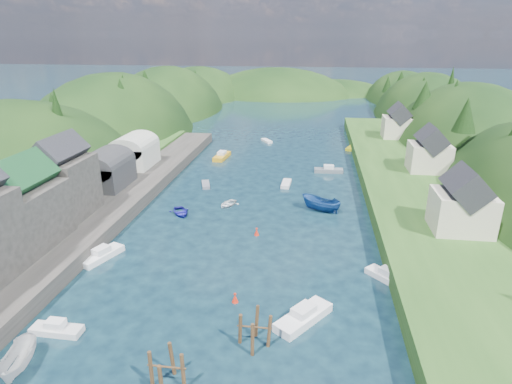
# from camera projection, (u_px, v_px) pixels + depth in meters

# --- Properties ---
(ground) EXTENTS (600.00, 600.00, 0.00)m
(ground) POSITION_uv_depth(u_px,v_px,m) (271.00, 173.00, 85.01)
(ground) COLOR black
(ground) RESTS_ON ground
(hillside_left) EXTENTS (44.00, 245.56, 52.00)m
(hillside_left) POSITION_uv_depth(u_px,v_px,m) (117.00, 167.00, 116.82)
(hillside_left) COLOR black
(hillside_left) RESTS_ON ground
(hillside_right) EXTENTS (36.00, 245.56, 48.00)m
(hillside_right) POSITION_uv_depth(u_px,v_px,m) (463.00, 179.00, 105.01)
(hillside_right) COLOR black
(hillside_right) RESTS_ON ground
(far_hills) EXTENTS (103.00, 68.00, 44.00)m
(far_hills) POSITION_uv_depth(u_px,v_px,m) (301.00, 116.00, 203.83)
(far_hills) COLOR black
(far_hills) RESTS_ON ground
(hill_trees) EXTENTS (91.76, 146.42, 12.83)m
(hill_trees) POSITION_uv_depth(u_px,v_px,m) (280.00, 105.00, 95.10)
(hill_trees) COLOR black
(hill_trees) RESTS_ON ground
(quay_left) EXTENTS (12.00, 110.00, 2.00)m
(quay_left) POSITION_uv_depth(u_px,v_px,m) (79.00, 223.00, 59.88)
(quay_left) COLOR #2D2B28
(quay_left) RESTS_ON ground
(terrace_left_grass) EXTENTS (12.00, 110.00, 2.50)m
(terrace_left_grass) POSITION_uv_depth(u_px,v_px,m) (32.00, 219.00, 60.69)
(terrace_left_grass) COLOR #234719
(terrace_left_grass) RESTS_ON ground
(boat_sheds) EXTENTS (7.00, 21.00, 7.50)m
(boat_sheds) POSITION_uv_depth(u_px,v_px,m) (120.00, 157.00, 76.31)
(boat_sheds) COLOR #2D2D30
(boat_sheds) RESTS_ON quay_left
(terrace_right) EXTENTS (16.00, 120.00, 2.40)m
(terrace_right) POSITION_uv_depth(u_px,v_px,m) (412.00, 190.00, 72.08)
(terrace_right) COLOR #234719
(terrace_right) RESTS_ON ground
(right_bank_cottages) EXTENTS (9.00, 59.24, 8.41)m
(right_bank_cottages) POSITION_uv_depth(u_px,v_px,m) (423.00, 152.00, 77.83)
(right_bank_cottages) COLOR beige
(right_bank_cottages) RESTS_ON terrace_right
(piling_cluster_near) EXTENTS (3.09, 2.89, 3.79)m
(piling_cluster_near) POSITION_uv_depth(u_px,v_px,m) (167.00, 373.00, 32.98)
(piling_cluster_near) COLOR #382314
(piling_cluster_near) RESTS_ON ground
(piling_cluster_far) EXTENTS (3.08, 2.89, 3.72)m
(piling_cluster_far) POSITION_uv_depth(u_px,v_px,m) (255.00, 333.00, 37.51)
(piling_cluster_far) COLOR #382314
(piling_cluster_far) RESTS_ON ground
(channel_buoy_near) EXTENTS (0.70, 0.70, 1.10)m
(channel_buoy_near) POSITION_uv_depth(u_px,v_px,m) (235.00, 298.00, 43.82)
(channel_buoy_near) COLOR #B81F0E
(channel_buoy_near) RESTS_ON ground
(channel_buoy_far) EXTENTS (0.70, 0.70, 1.10)m
(channel_buoy_far) POSITION_uv_depth(u_px,v_px,m) (257.00, 232.00, 58.52)
(channel_buoy_far) COLOR #B81F0E
(channel_buoy_far) RESTS_ON ground
(moored_boats) EXTENTS (38.31, 96.53, 2.48)m
(moored_boats) POSITION_uv_depth(u_px,v_px,m) (245.00, 224.00, 60.50)
(moored_boats) COLOR silver
(moored_boats) RESTS_ON ground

